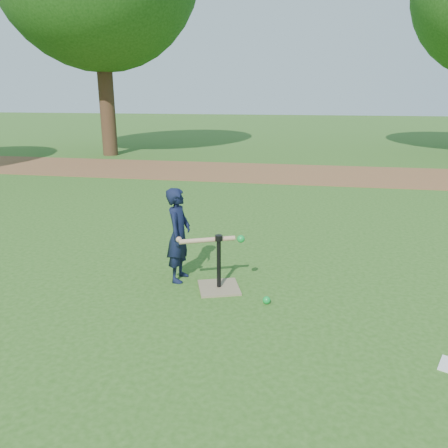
# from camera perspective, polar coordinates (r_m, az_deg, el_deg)

# --- Properties ---
(ground) EXTENTS (80.00, 80.00, 0.00)m
(ground) POSITION_cam_1_polar(r_m,az_deg,el_deg) (4.63, 1.64, -9.58)
(ground) COLOR #285116
(ground) RESTS_ON ground
(dirt_strip) EXTENTS (24.00, 3.00, 0.01)m
(dirt_strip) POSITION_cam_1_polar(r_m,az_deg,el_deg) (11.80, 7.47, 6.62)
(dirt_strip) COLOR brown
(dirt_strip) RESTS_ON ground
(child) EXTENTS (0.27, 0.40, 1.07)m
(child) POSITION_cam_1_polar(r_m,az_deg,el_deg) (4.89, -5.94, -1.44)
(child) COLOR black
(child) RESTS_ON ground
(wiffle_ball_ground) EXTENTS (0.08, 0.08, 0.08)m
(wiffle_ball_ground) POSITION_cam_1_polar(r_m,az_deg,el_deg) (4.51, 5.58, -9.86)
(wiffle_ball_ground) COLOR #0D9832
(wiffle_ball_ground) RESTS_ON ground
(batting_tee) EXTENTS (0.55, 0.55, 0.61)m
(batting_tee) POSITION_cam_1_polar(r_m,az_deg,el_deg) (4.79, -0.67, -7.22)
(batting_tee) COLOR #837253
(batting_tee) RESTS_ON ground
(swing_action) EXTENTS (0.74, 0.29, 0.12)m
(swing_action) POSITION_cam_1_polar(r_m,az_deg,el_deg) (4.60, -1.68, -2.07)
(swing_action) COLOR tan
(swing_action) RESTS_ON ground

